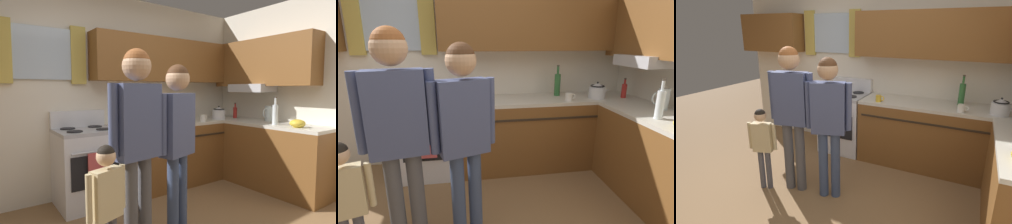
{
  "view_description": "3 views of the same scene",
  "coord_description": "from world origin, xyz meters",
  "views": [
    {
      "loc": [
        -1.38,
        -1.62,
        1.37
      ],
      "look_at": [
        0.43,
        0.91,
        1.11
      ],
      "focal_mm": 29.63,
      "sensor_mm": 36.0,
      "label": 1
    },
    {
      "loc": [
        0.12,
        -1.46,
        1.58
      ],
      "look_at": [
        0.46,
        0.59,
        1.0
      ],
      "focal_mm": 27.07,
      "sensor_mm": 36.0,
      "label": 2
    },
    {
      "loc": [
        1.45,
        -2.0,
        1.85
      ],
      "look_at": [
        0.17,
        0.57,
        0.95
      ],
      "focal_mm": 28.43,
      "sensor_mm": 36.0,
      "label": 3
    }
  ],
  "objects": [
    {
      "name": "stove_oven",
      "position": [
        -0.31,
        1.54,
        0.47
      ],
      "size": [
        0.66,
        0.67,
        1.1
      ],
      "color": "silver",
      "rests_on": "ground"
    },
    {
      "name": "bottle_sauce_red",
      "position": [
        2.1,
        1.38,
        0.99
      ],
      "size": [
        0.06,
        0.06,
        0.25
      ],
      "color": "red",
      "rests_on": "kitchen_counter_run"
    },
    {
      "name": "water_pitcher",
      "position": [
        2.15,
        0.8,
        1.01
      ],
      "size": [
        0.19,
        0.11,
        0.22
      ],
      "color": "silver",
      "rests_on": "kitchen_counter_run"
    },
    {
      "name": "mug_ceramic_white",
      "position": [
        1.35,
        1.33,
        0.95
      ],
      "size": [
        0.13,
        0.08,
        0.09
      ],
      "color": "white",
      "rests_on": "kitchen_counter_run"
    },
    {
      "name": "adult_in_plaid",
      "position": [
        0.11,
        0.32,
        1.0
      ],
      "size": [
        0.47,
        0.26,
        1.58
      ],
      "color": "#38476B",
      "rests_on": "ground"
    },
    {
      "name": "bottle_tall_clear",
      "position": [
        1.86,
        0.5,
        1.04
      ],
      "size": [
        0.07,
        0.07,
        0.37
      ],
      "color": "silver",
      "rests_on": "kitchen_counter_run"
    },
    {
      "name": "mixing_bowl",
      "position": [
        1.85,
        0.19,
        0.95
      ],
      "size": [
        0.18,
        0.18,
        0.1
      ],
      "color": "gold",
      "rests_on": "kitchen_counter_run"
    },
    {
      "name": "adult_holding_child",
      "position": [
        -0.33,
        0.26,
        1.06
      ],
      "size": [
        0.51,
        0.23,
        1.68
      ],
      "color": "#4C4C51",
      "rests_on": "ground"
    },
    {
      "name": "bottle_wine_green",
      "position": [
        1.32,
        1.64,
        1.05
      ],
      "size": [
        0.08,
        0.08,
        0.39
      ],
      "color": "#2D6633",
      "rests_on": "kitchen_counter_run"
    },
    {
      "name": "back_wall_unit",
      "position": [
        0.07,
        1.82,
        1.48
      ],
      "size": [
        4.6,
        0.42,
        2.6
      ],
      "color": "silver",
      "rests_on": "ground"
    },
    {
      "name": "small_child",
      "position": [
        -0.66,
        0.11,
        0.62
      ],
      "size": [
        0.32,
        0.16,
        1.0
      ],
      "color": "#4C4C56",
      "rests_on": "ground"
    },
    {
      "name": "kitchen_counter_run",
      "position": [
        1.48,
        1.16,
        0.45
      ],
      "size": [
        2.26,
        1.99,
        0.9
      ],
      "color": "brown",
      "rests_on": "ground"
    },
    {
      "name": "mug_mustard_yellow",
      "position": [
        0.31,
        1.33,
        0.95
      ],
      "size": [
        0.12,
        0.08,
        0.09
      ],
      "color": "gold",
      "rests_on": "kitchen_counter_run"
    },
    {
      "name": "stovetop_kettle",
      "position": [
        1.75,
        1.4,
        1.0
      ],
      "size": [
        0.27,
        0.2,
        0.21
      ],
      "color": "silver",
      "rests_on": "kitchen_counter_run"
    },
    {
      "name": "right_wall_unit",
      "position": [
        2.29,
        0.11,
        1.41
      ],
      "size": [
        0.52,
        4.05,
        2.6
      ],
      "color": "silver",
      "rests_on": "ground"
    }
  ]
}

